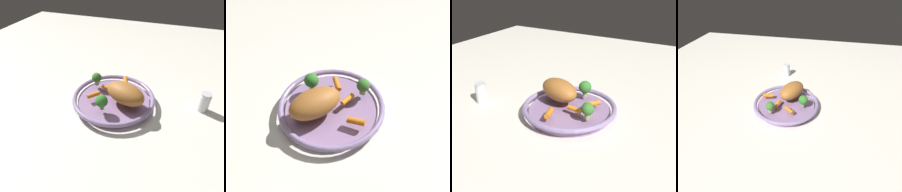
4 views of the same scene
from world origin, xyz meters
TOP-DOWN VIEW (x-y plane):
  - ground_plane at (0.00, 0.00)m, footprint 2.20×2.20m
  - serving_bowl at (0.00, 0.00)m, footprint 0.33×0.33m
  - roast_chicken_piece at (0.02, 0.05)m, footprint 0.15×0.18m
  - baby_carrot_back at (-0.03, -0.04)m, footprint 0.02×0.05m
  - baby_carrot_left at (0.03, -0.07)m, footprint 0.05×0.05m
  - baby_carrot_near_rim at (-0.10, 0.02)m, footprint 0.06×0.03m
  - broccoli_floret_mid at (-0.05, -0.09)m, footprint 0.04×0.04m
  - broccoli_floret_edge at (0.09, -0.02)m, footprint 0.05×0.05m
  - salt_shaker at (-0.08, 0.34)m, footprint 0.04×0.04m

SIDE VIEW (x-z plane):
  - ground_plane at x=0.00m, z-range 0.00..0.00m
  - serving_bowl at x=0.00m, z-range 0.00..0.04m
  - salt_shaker at x=-0.08m, z-range 0.00..0.08m
  - baby_carrot_back at x=-0.03m, z-range 0.04..0.06m
  - baby_carrot_left at x=0.03m, z-range 0.04..0.06m
  - baby_carrot_near_rim at x=-0.10m, z-range 0.04..0.06m
  - broccoli_floret_mid at x=-0.05m, z-range 0.05..0.10m
  - broccoli_floret_edge at x=0.09m, z-range 0.05..0.11m
  - roast_chicken_piece at x=0.02m, z-range 0.04..0.12m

